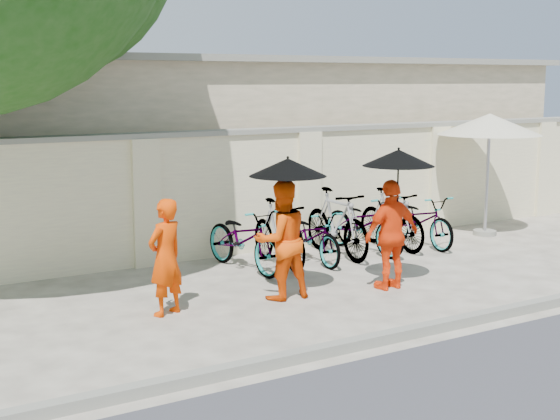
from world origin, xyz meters
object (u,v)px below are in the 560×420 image
monk_left (166,257)px  monk_center (281,240)px  patio_umbrella (489,126)px  monk_right (392,235)px

monk_left → monk_center: size_ratio=0.92×
monk_center → patio_umbrella: bearing=-161.0°
patio_umbrella → monk_left: bearing=-167.3°
monk_left → patio_umbrella: size_ratio=0.59×
monk_right → patio_umbrella: size_ratio=0.62×
monk_center → monk_right: (1.57, -0.37, -0.03)m
monk_left → monk_center: monk_center is taller
monk_center → monk_left: bearing=-1.9°
monk_center → patio_umbrella: (5.51, 1.70, 1.26)m
monk_left → monk_right: monk_right is taller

